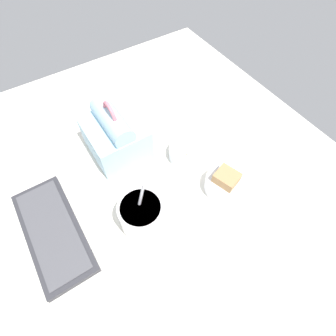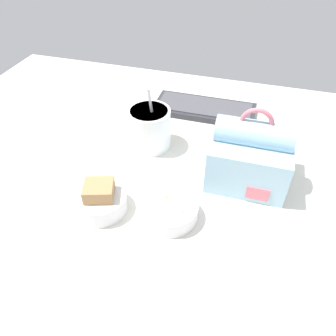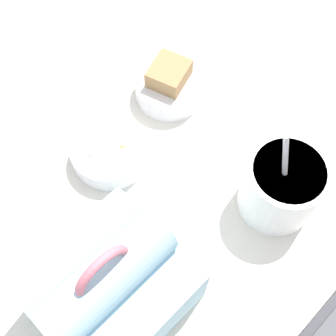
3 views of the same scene
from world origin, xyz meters
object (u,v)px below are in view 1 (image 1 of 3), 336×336
keyboard (53,231)px  soup_cup (142,216)px  bento_bowl_snacks (188,152)px  lunch_bag (115,135)px  bento_bowl_sandwich (225,183)px

keyboard → soup_cup: bearing=-117.2°
keyboard → bento_bowl_snacks: bento_bowl_snacks is taller
keyboard → lunch_bag: size_ratio=1.60×
lunch_bag → bento_bowl_sandwich: (-28.71, -18.77, -4.20)cm
keyboard → bento_bowl_sandwich: (-13.28, -45.18, 1.65)cm
lunch_bag → bento_bowl_snacks: size_ratio=1.64×
soup_cup → bento_bowl_sandwich: 24.95cm
soup_cup → bento_bowl_snacks: soup_cup is taller
lunch_bag → bento_bowl_sandwich: bearing=-146.8°
lunch_bag → bento_bowl_snacks: lunch_bag is taller
keyboard → bento_bowl_sandwich: size_ratio=2.78×
lunch_bag → soup_cup: 26.67cm
soup_cup → bento_bowl_sandwich: soup_cup is taller
bento_bowl_snacks → keyboard: bearing=92.0°
bento_bowl_sandwich → bento_bowl_snacks: bearing=7.8°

